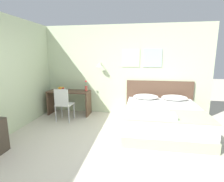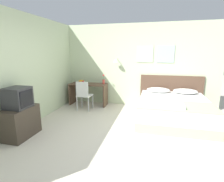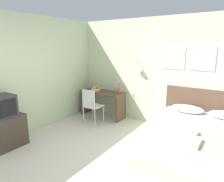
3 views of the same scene
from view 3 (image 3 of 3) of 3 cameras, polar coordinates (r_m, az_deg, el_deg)
ground_plane at (r=3.41m, az=-4.95°, el=-22.69°), size 24.00×24.00×0.00m
wall_back at (r=5.09m, az=13.32°, el=5.22°), size 5.29×0.31×2.65m
bed at (r=4.04m, az=23.16°, el=-13.24°), size 1.78×2.05×0.55m
headboard at (r=4.93m, az=25.77°, el=-5.65°), size 1.90×0.06×1.04m
pillow_left at (r=4.69m, az=20.70°, el=-4.77°), size 0.70×0.41×0.15m
throw_blanket at (r=3.38m, az=21.63°, el=-12.87°), size 1.73×0.82×0.02m
folded_towel_near_foot at (r=3.51m, az=21.02°, el=-11.12°), size 0.27×0.26×0.06m
folded_towel_mid_bed at (r=3.24m, az=21.02°, el=-13.18°), size 0.32×0.35×0.06m
desk at (r=5.61m, az=-2.65°, el=-2.24°), size 1.24×0.52×0.73m
desk_chair at (r=5.08m, az=-6.03°, el=-3.68°), size 0.41×0.41×0.91m
fruit_bowl at (r=5.66m, az=-4.73°, el=0.59°), size 0.26×0.25×0.13m
flower_vase at (r=5.30m, az=2.22°, el=0.47°), size 0.08×0.08×0.32m
tv_stand at (r=4.50m, az=-28.38°, el=-10.37°), size 0.45×0.74×0.64m
television at (r=4.33m, az=-29.11°, el=-3.87°), size 0.44×0.44×0.43m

